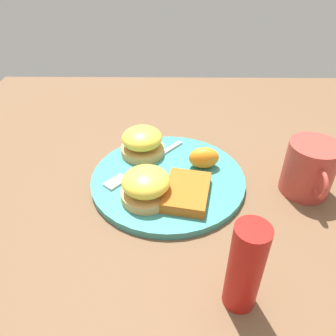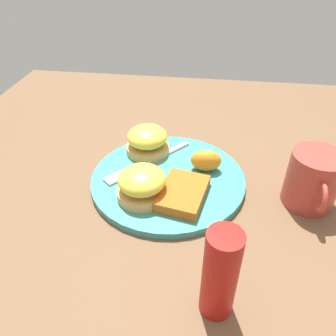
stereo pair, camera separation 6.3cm
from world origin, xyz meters
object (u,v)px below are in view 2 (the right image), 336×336
sandwich_benedict_left (147,140)px  sandwich_benedict_right (142,184)px  orange_wedge (206,160)px  cup (313,179)px  fork (144,164)px  condiment_bottle (220,275)px  hashbrown_patty (183,193)px

sandwich_benedict_left → sandwich_benedict_right: bearing=7.0°
sandwich_benedict_left → orange_wedge: bearing=68.9°
sandwich_benedict_left → cup: 0.33m
sandwich_benedict_left → sandwich_benedict_right: (0.14, 0.02, 0.00)m
sandwich_benedict_right → sandwich_benedict_left: bearing=-173.0°
fork → condiment_bottle: size_ratio=1.23×
sandwich_benedict_right → condiment_bottle: size_ratio=0.66×
hashbrown_patty → orange_wedge: orange_wedge is taller
cup → fork: bearing=-99.4°
orange_wedge → cup: 0.20m
sandwich_benedict_right → orange_wedge: bearing=131.2°
sandwich_benedict_left → hashbrown_patty: sandwich_benedict_left is taller
sandwich_benedict_left → cup: size_ratio=0.75×
sandwich_benedict_right → hashbrown_patty: size_ratio=0.86×
sandwich_benedict_left → fork: (0.05, 0.00, -0.03)m
orange_wedge → sandwich_benedict_right: bearing=-48.8°
orange_wedge → condiment_bottle: size_ratio=0.43×
cup → condiment_bottle: condiment_bottle is taller
orange_wedge → fork: bearing=-89.1°
hashbrown_patty → sandwich_benedict_left: bearing=-147.1°
fork → cup: size_ratio=1.38×
hashbrown_patty → condiment_bottle: 0.21m
orange_wedge → fork: 0.13m
hashbrown_patty → fork: size_ratio=0.63×
sandwich_benedict_left → condiment_bottle: (0.33, 0.15, 0.03)m
sandwich_benedict_right → condiment_bottle: condiment_bottle is taller
fork → condiment_bottle: condiment_bottle is taller
hashbrown_patty → orange_wedge: bearing=157.8°
sandwich_benedict_left → orange_wedge: (0.05, 0.13, -0.01)m
fork → condiment_bottle: (0.28, 0.15, 0.05)m
fork → orange_wedge: bearing=90.9°
orange_wedge → cup: bearing=74.0°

